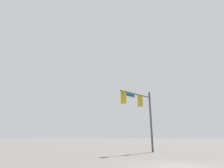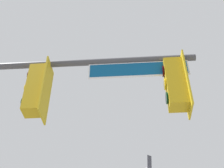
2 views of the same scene
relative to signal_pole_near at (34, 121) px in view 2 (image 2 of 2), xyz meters
name	(u,v)px [view 2 (image 2 of 2)]	position (x,y,z in m)	size (l,w,h in m)	color
signal_pole_near	(34,121)	(0.00, 0.00, 0.00)	(4.91, 1.00, 6.60)	#47474C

